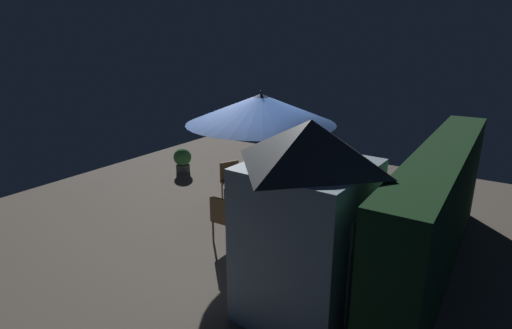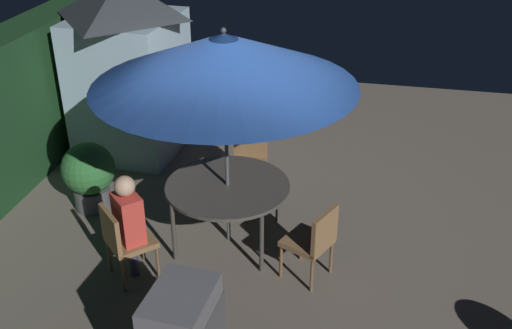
% 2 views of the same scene
% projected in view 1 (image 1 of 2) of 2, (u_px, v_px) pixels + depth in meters
% --- Properties ---
extents(ground_plane, '(11.00, 11.00, 0.00)m').
position_uv_depth(ground_plane, '(245.00, 221.00, 8.12)').
color(ground_plane, '#6B6056').
extents(hedge_backdrop, '(5.60, 0.64, 2.06)m').
position_uv_depth(hedge_backdrop, '(436.00, 213.00, 6.00)').
color(hedge_backdrop, '#193D1E').
rests_on(hedge_backdrop, ground).
extents(garden_shed, '(1.70, 1.58, 2.63)m').
position_uv_depth(garden_shed, '(308.00, 220.00, 5.04)').
color(garden_shed, '#9EBCD1').
rests_on(garden_shed, ground).
extents(patio_table, '(1.45, 1.45, 0.77)m').
position_uv_depth(patio_table, '(261.00, 186.00, 7.99)').
color(patio_table, '#47423D').
rests_on(patio_table, ground).
extents(patio_umbrella, '(2.86, 2.86, 2.62)m').
position_uv_depth(patio_umbrella, '(261.00, 109.00, 7.54)').
color(patio_umbrella, '#4C4C51').
rests_on(patio_umbrella, ground).
extents(bbq_grill, '(0.73, 0.55, 1.20)m').
position_uv_depth(bbq_grill, '(303.00, 152.00, 10.00)').
color(bbq_grill, '#47474C').
rests_on(bbq_grill, ground).
extents(chair_near_shed, '(0.65, 0.65, 0.90)m').
position_uv_depth(chair_near_shed, '(322.00, 190.00, 8.32)').
color(chair_near_shed, olive).
rests_on(chair_near_shed, ground).
extents(chair_far_side, '(0.61, 0.62, 0.90)m').
position_uv_depth(chair_far_side, '(232.00, 179.00, 9.03)').
color(chair_far_side, olive).
rests_on(chair_far_side, ground).
extents(chair_toward_hedge, '(0.47, 0.47, 0.90)m').
position_uv_depth(chair_toward_hedge, '(226.00, 216.00, 7.10)').
color(chair_toward_hedge, olive).
rests_on(chair_toward_hedge, ground).
extents(potted_plant_by_shed, '(0.49, 0.49, 0.68)m').
position_uv_depth(potted_plant_by_shed, '(183.00, 160.00, 11.05)').
color(potted_plant_by_shed, '#4C4C51').
rests_on(potted_plant_by_shed, ground).
extents(potted_plant_by_grill, '(0.68, 0.68, 0.92)m').
position_uv_depth(potted_plant_by_grill, '(346.00, 225.00, 6.78)').
color(potted_plant_by_grill, '#4C4C51').
rests_on(potted_plant_by_grill, ground).
extents(person_in_red, '(0.41, 0.41, 1.26)m').
position_uv_depth(person_in_red, '(318.00, 179.00, 8.23)').
color(person_in_red, '#CC3D33').
rests_on(person_in_red, ground).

